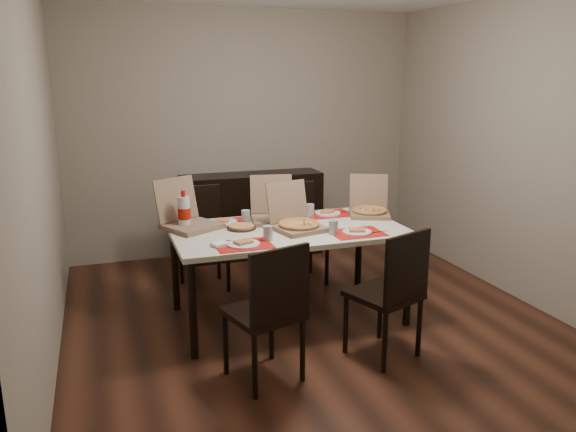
{
  "coord_description": "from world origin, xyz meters",
  "views": [
    {
      "loc": [
        -1.53,
        -3.92,
        1.92
      ],
      "look_at": [
        -0.16,
        0.11,
        0.85
      ],
      "focal_mm": 35.0,
      "sensor_mm": 36.0,
      "label": 1
    }
  ],
  "objects_px": {
    "chair_far_left": "(201,233)",
    "soda_bottle": "(184,213)",
    "chair_near_left": "(269,308)",
    "dining_table": "(288,236)",
    "chair_near_right": "(392,289)",
    "sideboard": "(252,215)",
    "chair_far_right": "(298,228)",
    "pizza_box_center": "(297,222)",
    "dip_bowl": "(291,219)"
  },
  "relations": [
    {
      "from": "chair_far_left",
      "to": "soda_bottle",
      "type": "xyz_separation_m",
      "value": [
        -0.24,
        -0.68,
        0.37
      ]
    },
    {
      "from": "chair_near_left",
      "to": "soda_bottle",
      "type": "distance_m",
      "value": 1.28
    },
    {
      "from": "dining_table",
      "to": "chair_near_left",
      "type": "distance_m",
      "value": 1.03
    },
    {
      "from": "dining_table",
      "to": "soda_bottle",
      "type": "distance_m",
      "value": 0.84
    },
    {
      "from": "dining_table",
      "to": "chair_near_right",
      "type": "xyz_separation_m",
      "value": [
        0.45,
        -0.88,
        -0.17
      ]
    },
    {
      "from": "chair_near_left",
      "to": "chair_near_right",
      "type": "distance_m",
      "value": 0.88
    },
    {
      "from": "sideboard",
      "to": "chair_far_right",
      "type": "height_order",
      "value": "chair_far_right"
    },
    {
      "from": "pizza_box_center",
      "to": "dining_table",
      "type": "bearing_deg",
      "value": 136.45
    },
    {
      "from": "sideboard",
      "to": "soda_bottle",
      "type": "bearing_deg",
      "value": -123.33
    },
    {
      "from": "chair_far_right",
      "to": "pizza_box_center",
      "type": "bearing_deg",
      "value": -110.71
    },
    {
      "from": "chair_near_left",
      "to": "chair_near_right",
      "type": "height_order",
      "value": "same"
    },
    {
      "from": "soda_bottle",
      "to": "dip_bowl",
      "type": "bearing_deg",
      "value": -3.75
    },
    {
      "from": "dining_table",
      "to": "dip_bowl",
      "type": "bearing_deg",
      "value": 65.33
    },
    {
      "from": "pizza_box_center",
      "to": "soda_bottle",
      "type": "xyz_separation_m",
      "value": [
        -0.82,
        0.31,
        0.07
      ]
    },
    {
      "from": "chair_near_left",
      "to": "dip_bowl",
      "type": "bearing_deg",
      "value": 64.76
    },
    {
      "from": "dining_table",
      "to": "chair_far_right",
      "type": "distance_m",
      "value": 0.9
    },
    {
      "from": "chair_near_right",
      "to": "pizza_box_center",
      "type": "height_order",
      "value": "pizza_box_center"
    },
    {
      "from": "chair_far_left",
      "to": "soda_bottle",
      "type": "distance_m",
      "value": 0.81
    },
    {
      "from": "sideboard",
      "to": "chair_near_left",
      "type": "height_order",
      "value": "chair_near_left"
    },
    {
      "from": "sideboard",
      "to": "dining_table",
      "type": "height_order",
      "value": "sideboard"
    },
    {
      "from": "sideboard",
      "to": "chair_near_right",
      "type": "height_order",
      "value": "chair_near_right"
    },
    {
      "from": "pizza_box_center",
      "to": "soda_bottle",
      "type": "height_order",
      "value": "pizza_box_center"
    },
    {
      "from": "soda_bottle",
      "to": "chair_far_right",
      "type": "bearing_deg",
      "value": 25.24
    },
    {
      "from": "chair_far_left",
      "to": "chair_far_right",
      "type": "bearing_deg",
      "value": -8.46
    },
    {
      "from": "chair_near_right",
      "to": "chair_far_left",
      "type": "bearing_deg",
      "value": 118.16
    },
    {
      "from": "sideboard",
      "to": "chair_far_left",
      "type": "xyz_separation_m",
      "value": [
        -0.68,
        -0.73,
        0.06
      ]
    },
    {
      "from": "dining_table",
      "to": "pizza_box_center",
      "type": "xyz_separation_m",
      "value": [
        0.05,
        -0.05,
        0.12
      ]
    },
    {
      "from": "chair_near_left",
      "to": "chair_near_right",
      "type": "relative_size",
      "value": 1.0
    },
    {
      "from": "sideboard",
      "to": "chair_far_left",
      "type": "relative_size",
      "value": 1.61
    },
    {
      "from": "dining_table",
      "to": "chair_near_right",
      "type": "bearing_deg",
      "value": -63.04
    },
    {
      "from": "chair_far_right",
      "to": "dip_bowl",
      "type": "distance_m",
      "value": 0.71
    },
    {
      "from": "dining_table",
      "to": "soda_bottle",
      "type": "relative_size",
      "value": 5.95
    },
    {
      "from": "chair_near_left",
      "to": "pizza_box_center",
      "type": "distance_m",
      "value": 1.03
    },
    {
      "from": "sideboard",
      "to": "dip_bowl",
      "type": "xyz_separation_m",
      "value": [
        -0.06,
        -1.47,
        0.31
      ]
    },
    {
      "from": "sideboard",
      "to": "chair_near_right",
      "type": "relative_size",
      "value": 1.61
    },
    {
      "from": "sideboard",
      "to": "chair_far_left",
      "type": "height_order",
      "value": "chair_far_left"
    },
    {
      "from": "dining_table",
      "to": "sideboard",
      "type": "bearing_deg",
      "value": 84.63
    },
    {
      "from": "soda_bottle",
      "to": "sideboard",
      "type": "bearing_deg",
      "value": 56.67
    },
    {
      "from": "dining_table",
      "to": "dip_bowl",
      "type": "height_order",
      "value": "dip_bowl"
    },
    {
      "from": "chair_near_right",
      "to": "soda_bottle",
      "type": "bearing_deg",
      "value": 136.84
    },
    {
      "from": "chair_far_left",
      "to": "chair_far_right",
      "type": "xyz_separation_m",
      "value": [
        0.9,
        -0.13,
        0.0
      ]
    },
    {
      "from": "chair_far_left",
      "to": "pizza_box_center",
      "type": "height_order",
      "value": "pizza_box_center"
    },
    {
      "from": "chair_near_right",
      "to": "dip_bowl",
      "type": "distance_m",
      "value": 1.17
    },
    {
      "from": "chair_far_left",
      "to": "soda_bottle",
      "type": "relative_size",
      "value": 3.07
    },
    {
      "from": "sideboard",
      "to": "chair_near_right",
      "type": "bearing_deg",
      "value": -83.51
    },
    {
      "from": "chair_far_right",
      "to": "dip_bowl",
      "type": "height_order",
      "value": "chair_far_right"
    },
    {
      "from": "chair_near_left",
      "to": "chair_far_right",
      "type": "bearing_deg",
      "value": 64.7
    },
    {
      "from": "chair_far_left",
      "to": "dining_table",
      "type": "bearing_deg",
      "value": -60.74
    },
    {
      "from": "chair_far_left",
      "to": "pizza_box_center",
      "type": "distance_m",
      "value": 1.18
    },
    {
      "from": "chair_near_right",
      "to": "pizza_box_center",
      "type": "xyz_separation_m",
      "value": [
        -0.39,
        0.83,
        0.3
      ]
    }
  ]
}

